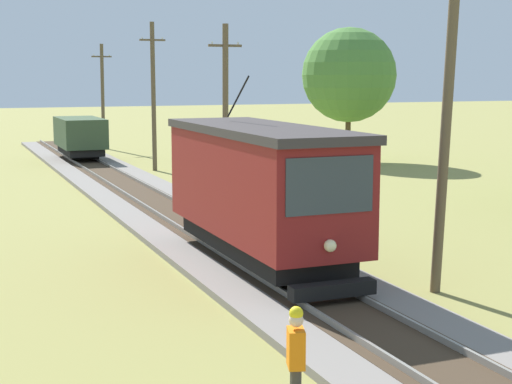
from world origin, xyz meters
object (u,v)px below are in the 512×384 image
freight_car (80,136)px  tree_right_near (349,75)px  utility_pole_distant (103,95)px  track_worker (296,359)px  utility_pole_mid (225,112)px  utility_pole_far (153,95)px  utility_pole_near_tram (446,121)px  red_tram (260,188)px

freight_car → tree_right_near: 16.39m
utility_pole_distant → track_worker: 45.93m
utility_pole_mid → utility_pole_far: 11.43m
utility_pole_mid → tree_right_near: tree_right_near is taller
utility_pole_far → utility_pole_distant: 14.06m
utility_pole_near_tram → utility_pole_distant: (0.00, 40.42, -0.34)m
utility_pole_near_tram → tree_right_near: bearing=65.7°
utility_pole_mid → track_worker: (-6.08, -19.96, -2.69)m
red_tram → freight_car: size_ratio=1.64×
utility_pole_mid → tree_right_near: size_ratio=0.90×
red_tram → tree_right_near: tree_right_near is taller
red_tram → utility_pole_distant: size_ratio=1.17×
utility_pole_distant → tree_right_near: size_ratio=0.92×
utility_pole_near_tram → utility_pole_far: bearing=90.0°
utility_pole_distant → utility_pole_near_tram: bearing=-90.0°
utility_pole_mid → utility_pole_near_tram: bearing=-90.0°
utility_pole_near_tram → utility_pole_distant: bearing=90.0°
freight_car → utility_pole_near_tram: size_ratio=0.65×
freight_car → utility_pole_mid: (3.02, -17.18, 2.12)m
freight_car → utility_pole_far: (3.02, -5.75, 2.51)m
utility_pole_distant → track_worker: utility_pole_distant is taller
freight_car → utility_pole_near_tram: 32.36m
track_worker → tree_right_near: bearing=-102.3°
freight_car → utility_pole_far: 6.97m
tree_right_near → freight_car: bearing=159.9°
utility_pole_mid → tree_right_near: (12.00, 11.68, 1.47)m
freight_car → utility_pole_distant: size_ratio=0.71×
utility_pole_far → tree_right_near: (12.00, 0.26, 1.08)m
track_worker → tree_right_near: 36.69m
utility_pole_far → utility_pole_mid: bearing=-90.0°
utility_pole_mid → utility_pole_far: (0.00, 11.43, 0.39)m
freight_car → track_worker: freight_car is taller
red_tram → track_worker: (-3.07, -8.89, -1.21)m
track_worker → utility_pole_mid: bearing=-89.5°
utility_pole_near_tram → red_tram: bearing=127.9°
utility_pole_mid → tree_right_near: 16.81m
track_worker → utility_pole_far: bearing=-83.5°
utility_pole_near_tram → utility_pole_mid: 14.94m
utility_pole_far → track_worker: utility_pole_far is taller
utility_pole_mid → track_worker: utility_pole_mid is taller
red_tram → freight_car: (-0.00, 28.25, -0.64)m
track_worker → red_tram: bearing=-91.6°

